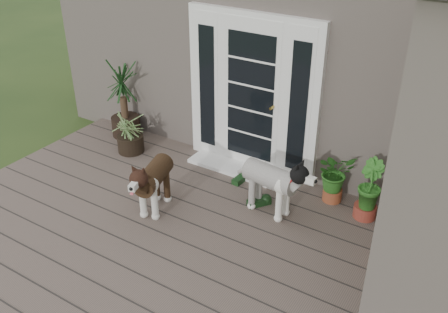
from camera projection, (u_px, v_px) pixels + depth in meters
The scene contains 14 objects.
deck at pixel (165, 263), 5.33m from camera, with size 6.20×4.60×0.12m, color #6B5B4C.
house_main at pixel (328, 34), 7.73m from camera, with size 7.40×4.00×3.10m, color #665E54.
door_unit at pixel (252, 95), 6.48m from camera, with size 1.90×0.14×2.15m, color white.
door_step at pixel (243, 170), 6.85m from camera, with size 1.60×0.40×0.05m, color white.
brindle_dog at pixel (154, 184), 5.93m from camera, with size 0.36×0.84×0.70m, color #3E2816, non-canonical shape.
white_dog at pixel (270, 186), 5.87m from camera, with size 0.37×0.87×0.72m, color beige, non-canonical shape.
spider_plant at pixel (129, 130), 7.21m from camera, with size 0.64×0.64×0.69m, color #92BC73, non-canonical shape.
yucca at pixel (123, 99), 7.55m from camera, with size 0.84×0.84×1.21m, color black, non-canonical shape.
herb_a at pixel (334, 180), 6.12m from camera, with size 0.46×0.46×0.59m, color #244E16.
herb_b at pixel (367, 197), 5.82m from camera, with size 0.37×0.37×0.55m, color #1C6521.
herb_c at pixel (427, 218), 5.50m from camera, with size 0.33×0.33×0.52m, color #245518.
sapling at pixel (405, 195), 4.91m from camera, with size 0.48×0.48×1.62m, color #275618, non-canonical shape.
clog_left at pixel (241, 178), 6.62m from camera, with size 0.15×0.32×0.10m, color #143314, non-canonical shape.
clog_right at pixel (259, 201), 6.14m from camera, with size 0.16×0.34×0.10m, color black, non-canonical shape.
Camera 1 is at (2.71, -2.71, 3.67)m, focal length 39.78 mm.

